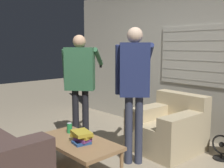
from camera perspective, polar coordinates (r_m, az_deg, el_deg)
ground_plane at (r=3.44m, az=-6.04°, el=-17.66°), size 16.00×16.00×0.00m
wall_back at (r=4.60m, az=14.45°, el=5.25°), size 5.20×0.08×2.55m
armchair_beige at (r=3.96m, az=12.27°, el=-9.37°), size 0.90×0.95×0.80m
coffee_table at (r=3.13m, az=-7.56°, el=-12.80°), size 1.06×0.55×0.42m
person_left_standing at (r=3.96m, az=-6.97°, el=1.74°), size 0.52×0.83×1.66m
person_right_standing at (r=3.26m, az=4.87°, el=0.90°), size 0.49×0.76×1.73m
book_stack at (r=3.02m, az=-6.60°, el=-11.31°), size 0.28×0.23×0.14m
soda_can at (r=3.38m, az=-9.23°, el=-9.42°), size 0.07×0.07×0.13m
spare_remote at (r=3.22m, az=-5.42°, el=-11.22°), size 0.05×0.13×0.02m
floor_fan at (r=3.87m, az=22.72°, el=-12.85°), size 0.27×0.20×0.34m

